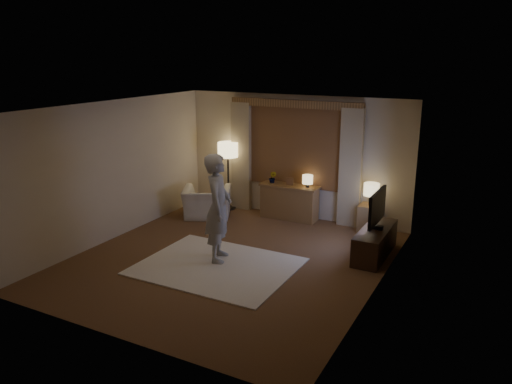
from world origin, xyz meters
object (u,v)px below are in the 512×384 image
Objects in this scene: side_table at (370,219)px; tv_stand at (375,242)px; armchair at (207,202)px; sideboard at (289,203)px; person at (218,208)px.

tv_stand is (0.40, -1.12, -0.03)m from side_table.
sideboard is at bearing 177.10° from armchair.
person is at bearing -148.38° from tv_stand.
side_table is at bearing 109.82° from tv_stand.
side_table is at bearing -1.64° from sideboard.
sideboard is 0.65× the size of person.
tv_stand is (2.15, -1.17, -0.10)m from sideboard.
sideboard is 2.14× the size of side_table.
sideboard is 0.86× the size of tv_stand.
tv_stand is at bearing -80.85° from person.
armchair reaches higher than side_table.
side_table is 0.40× the size of tv_stand.
side_table is at bearing -59.26° from person.
tv_stand is (3.77, -0.45, -0.07)m from armchair.
sideboard is 1.21× the size of armchair.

